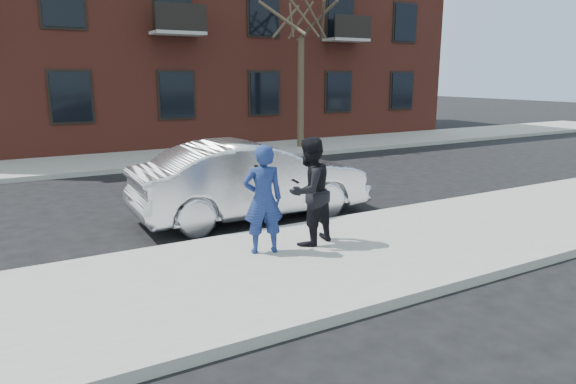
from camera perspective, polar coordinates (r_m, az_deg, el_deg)
ground at (r=9.49m, az=12.39°, el=-5.59°), size 100.00×100.00×0.00m
near_sidewalk at (r=9.29m, az=13.45°, el=-5.55°), size 50.00×3.50×0.15m
near_curb at (r=10.61m, az=6.83°, el=-2.97°), size 50.00×0.10×0.15m
far_sidewalk at (r=19.11m, az=-10.69°, el=3.99°), size 50.00×3.50×0.15m
far_curb at (r=17.44m, az=-8.74°, el=3.22°), size 50.00×0.10×0.15m
apartment_building at (r=26.13m, az=-12.04°, el=19.65°), size 24.30×10.30×12.30m
street_tree at (r=20.74m, az=1.47°, el=19.99°), size 3.60×3.60×6.80m
silver_sedan at (r=10.75m, az=-4.03°, el=1.36°), size 4.97×1.79×1.63m
man_hoodie at (r=8.15m, az=-2.79°, el=-0.82°), size 0.73×0.58×1.76m
man_peacoat at (r=8.57m, az=2.39°, el=0.07°), size 1.05×0.93×1.82m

